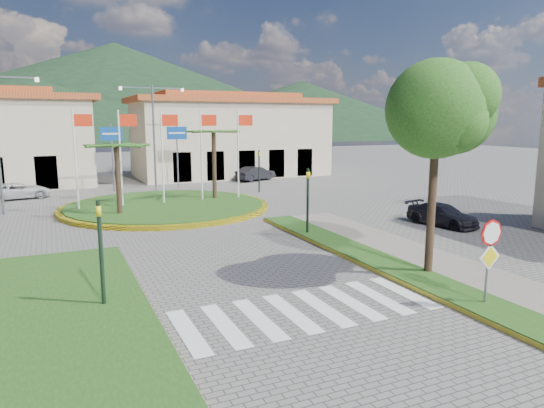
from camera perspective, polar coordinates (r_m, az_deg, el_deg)
name	(u,v)px	position (r m, az deg, el deg)	size (l,w,h in m)	color
ground	(393,377)	(11.28, 14.00, -19.10)	(160.00, 160.00, 0.00)	#63615E
sidewalk_right	(511,299)	(16.51, 26.28, -10.04)	(4.00, 28.00, 0.15)	gray
verge_right	(482,305)	(15.63, 23.45, -10.88)	(1.60, 28.00, 0.18)	#214313
median_left	(56,320)	(14.62, -24.10, -12.38)	(5.00, 14.00, 0.18)	#214313
crosswalk	(304,310)	(14.28, 3.75, -12.38)	(8.00, 3.00, 0.01)	silver
roundabout_island	(166,206)	(30.73, -12.36, -0.21)	(12.70, 12.70, 6.00)	yellow
stop_sign	(490,249)	(15.19, 24.24, -4.80)	(0.80, 0.11, 2.65)	slate
deciduous_tree	(436,127)	(17.29, 18.75, 8.57)	(3.60, 3.60, 6.80)	black
traffic_light_left	(101,244)	(14.58, -19.52, -4.48)	(0.15, 0.18, 3.20)	black
traffic_light_right	(308,195)	(22.67, 4.23, 1.02)	(0.15, 0.18, 3.20)	black
traffic_light_far	(259,167)	(36.70, -1.53, 4.41)	(0.18, 0.15, 3.20)	black
direction_sign_west	(112,145)	(38.87, -18.32, 6.57)	(1.60, 0.14, 5.20)	slate
direction_sign_east	(177,144)	(39.74, -11.10, 6.94)	(1.60, 0.14, 5.20)	slate
street_lamp_centre	(154,132)	(38.33, -13.73, 8.19)	(4.80, 0.16, 8.00)	slate
building_right	(230,136)	(48.47, -4.97, 8.02)	(19.08, 9.54, 8.05)	#C8B697
hill_far_mid	(117,90)	(169.24, -17.78, 12.61)	(180.00, 180.00, 30.00)	black
hill_far_east	(302,109)	(161.80, 3.61, 11.07)	(120.00, 120.00, 18.00)	black
hill_near_back	(30,110)	(137.69, -26.56, 9.88)	(110.00, 110.00, 16.00)	black
white_van	(19,191)	(37.98, -27.62, 1.40)	(1.91, 4.15, 1.15)	#BBBBBD
car_dark_a	(61,179)	(43.28, -23.56, 2.70)	(1.54, 3.83, 1.31)	black
car_dark_b	(256,173)	(43.96, -1.95, 3.61)	(1.37, 3.93, 1.30)	black
car_side_right	(442,215)	(26.65, 19.41, -1.20)	(1.57, 3.86, 1.12)	black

